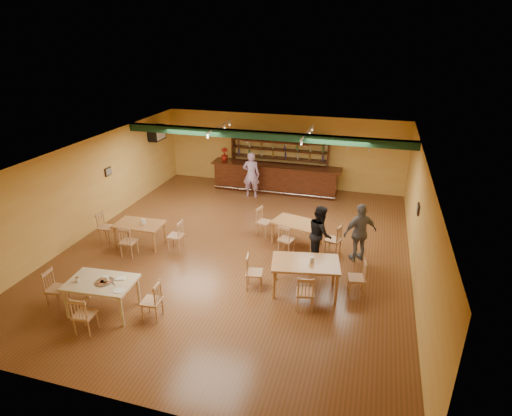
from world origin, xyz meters
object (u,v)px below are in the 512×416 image
(dining_table_b, at_px, (297,233))
(patron_right_a, at_px, (320,234))
(near_table, at_px, (103,296))
(dining_table_d, at_px, (305,277))
(patron_bar, at_px, (251,175))
(bar_counter, at_px, (275,178))
(dining_table_c, at_px, (140,234))

(dining_table_b, height_order, patron_right_a, patron_right_a)
(near_table, xyz_separation_m, patron_right_a, (4.49, 3.83, 0.43))
(dining_table_b, height_order, dining_table_d, dining_table_d)
(patron_bar, distance_m, patron_right_a, 5.44)
(patron_bar, xyz_separation_m, patron_right_a, (3.33, -4.30, -0.07))
(bar_counter, xyz_separation_m, patron_bar, (-0.79, -0.83, 0.34))
(patron_bar, bearing_deg, dining_table_d, 112.62)
(bar_counter, bearing_deg, dining_table_d, -70.34)
(dining_table_c, height_order, patron_right_a, patron_right_a)
(dining_table_b, xyz_separation_m, patron_right_a, (0.80, -0.80, 0.47))
(bar_counter, height_order, patron_right_a, patron_right_a)
(bar_counter, bearing_deg, dining_table_b, -68.04)
(near_table, bearing_deg, patron_right_a, 35.98)
(dining_table_b, height_order, patron_bar, patron_bar)
(dining_table_b, bearing_deg, dining_table_c, -147.47)
(dining_table_c, distance_m, near_table, 3.34)
(dining_table_b, bearing_deg, patron_bar, 141.36)
(dining_table_d, relative_size, patron_bar, 0.92)
(near_table, bearing_deg, dining_table_d, 21.73)
(dining_table_d, bearing_deg, patron_right_a, 75.60)
(bar_counter, xyz_separation_m, near_table, (-1.94, -8.95, -0.15))
(patron_bar, bearing_deg, bar_counter, -139.29)
(dining_table_d, bearing_deg, patron_bar, 107.81)
(dining_table_d, relative_size, near_table, 1.09)
(patron_right_a, bearing_deg, bar_counter, 7.93)
(dining_table_b, distance_m, patron_right_a, 1.22)
(bar_counter, xyz_separation_m, patron_right_a, (2.54, -5.12, 0.27))
(near_table, bearing_deg, patron_bar, 77.40)
(bar_counter, distance_m, dining_table_d, 7.22)
(bar_counter, relative_size, near_table, 3.45)
(patron_bar, bearing_deg, patron_right_a, 122.08)
(dining_table_b, bearing_deg, patron_right_a, -29.50)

